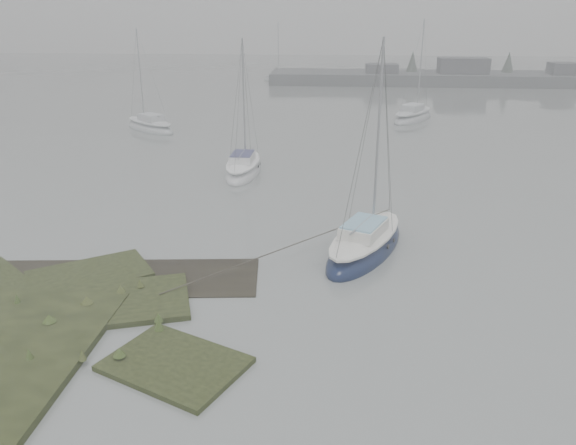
{
  "coord_description": "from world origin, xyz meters",
  "views": [
    {
      "loc": [
        4.58,
        -12.74,
        8.85
      ],
      "look_at": [
        2.96,
        5.76,
        1.8
      ],
      "focal_mm": 35.0,
      "sensor_mm": 36.0,
      "label": 1
    }
  ],
  "objects": [
    {
      "name": "sailboat_white",
      "position": [
        -0.73,
        18.32,
        0.25
      ],
      "size": [
        1.92,
        5.7,
        8.01
      ],
      "rotation": [
        0.0,
        0.0,
        -0.01
      ],
      "color": "silver",
      "rests_on": "ground"
    },
    {
      "name": "sailboat_far_b",
      "position": [
        11.05,
        36.13,
        0.27
      ],
      "size": [
        4.87,
        6.44,
        8.81
      ],
      "rotation": [
        0.0,
        0.0,
        -0.52
      ],
      "color": "#9EA1A7",
      "rests_on": "ground"
    },
    {
      "name": "far_shoreline",
      "position": [
        26.84,
        61.9,
        0.85
      ],
      "size": [
        60.0,
        8.0,
        4.15
      ],
      "color": "#4C4F51",
      "rests_on": "ground"
    },
    {
      "name": "sailboat_far_c",
      "position": [
        -2.61,
        62.68,
        0.25
      ],
      "size": [
        5.97,
        3.73,
        8.01
      ],
      "rotation": [
        0.0,
        0.0,
        1.21
      ],
      "color": "silver",
      "rests_on": "ground"
    },
    {
      "name": "sailboat_main",
      "position": [
        5.82,
        7.54,
        0.27
      ],
      "size": [
        4.24,
        6.39,
        8.6
      ],
      "rotation": [
        0.0,
        0.0,
        -0.4
      ],
      "color": "#0D1635",
      "rests_on": "ground"
    },
    {
      "name": "sailboat_far_a",
      "position": [
        -10.04,
        29.97,
        0.25
      ],
      "size": [
        5.66,
        5.23,
        8.2
      ],
      "rotation": [
        0.0,
        0.0,
        0.86
      ],
      "color": "#ADB3B7",
      "rests_on": "ground"
    },
    {
      "name": "ground",
      "position": [
        0.0,
        30.0,
        0.0
      ],
      "size": [
        160.0,
        160.0,
        0.0
      ],
      "primitive_type": "plane",
      "color": "slate",
      "rests_on": "ground"
    }
  ]
}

